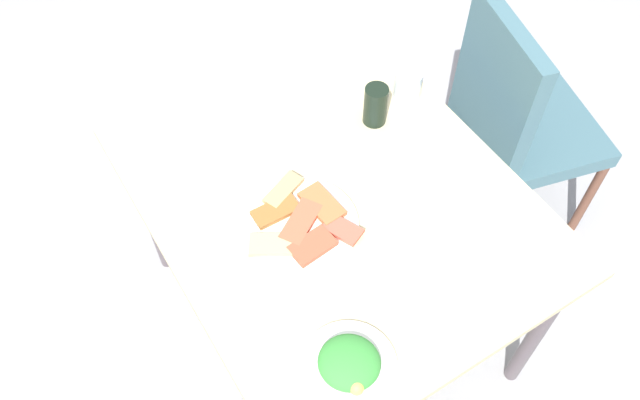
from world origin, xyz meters
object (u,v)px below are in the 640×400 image
drinking_glass (408,84)px  fork (352,157)px  spoon (363,152)px  salad_plate_greens (349,364)px  dining_table (333,211)px  dining_chair (516,116)px  soda_can (376,105)px  pide_platter (300,223)px  paper_napkin (358,155)px

drinking_glass → fork: (0.12, -0.27, -0.04)m
spoon → salad_plate_greens: bearing=-42.7°
dining_table → dining_chair: dining_chair is taller
drinking_glass → fork: drinking_glass is taller
drinking_glass → dining_table: bearing=-63.1°
fork → spoon: (0.00, 0.04, 0.00)m
soda_can → spoon: 0.14m
dining_chair → salad_plate_greens: dining_chair is taller
soda_can → drinking_glass: soda_can is taller
pide_platter → fork: (-0.11, 0.23, -0.01)m
spoon → soda_can: bearing=125.8°
salad_plate_greens → paper_napkin: bearing=144.4°
dining_chair → pide_platter: bearing=-82.8°
soda_can → paper_napkin: soda_can is taller
dining_chair → spoon: (-0.00, -0.61, 0.20)m
dining_chair → drinking_glass: size_ratio=10.59×
paper_napkin → spoon: bearing=90.0°
dining_table → paper_napkin: (-0.07, 0.13, 0.08)m
dining_chair → spoon: size_ratio=4.84×
pide_platter → drinking_glass: (-0.23, 0.50, 0.03)m
dining_table → drinking_glass: 0.44m
dining_table → soda_can: size_ratio=9.09×
fork → paper_napkin: bearing=89.3°
pide_platter → spoon: pide_platter is taller
salad_plate_greens → fork: 0.59m
dining_chair → soda_can: bearing=-99.5°
dining_table → soda_can: bearing=123.4°
pide_platter → drinking_glass: 0.55m
pide_platter → soda_can: 0.42m
salad_plate_greens → drinking_glass: bearing=135.2°
salad_plate_greens → fork: bearing=145.8°
paper_napkin → dining_table: bearing=-59.6°
dining_chair → pide_platter: size_ratio=2.98×
pide_platter → dining_chair: bearing=97.2°
drinking_glass → paper_napkin: size_ratio=0.55×
drinking_glass → spoon: drinking_glass is taller
dining_table → salad_plate_greens: 0.48m
dining_table → dining_chair: 0.77m
dining_chair → drinking_glass: 0.47m
pide_platter → soda_can: bearing=118.5°
dining_chair → paper_napkin: bearing=-90.3°
pide_platter → salad_plate_greens: 0.39m
dining_chair → fork: dining_chair is taller
paper_napkin → spoon: spoon is taller
drinking_glass → fork: size_ratio=0.45×
dining_table → paper_napkin: size_ratio=7.10×
soda_can → paper_napkin: size_ratio=0.78×
fork → spoon: bearing=89.3°
dining_chair → fork: size_ratio=4.81×
fork → soda_can: bearing=122.0°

